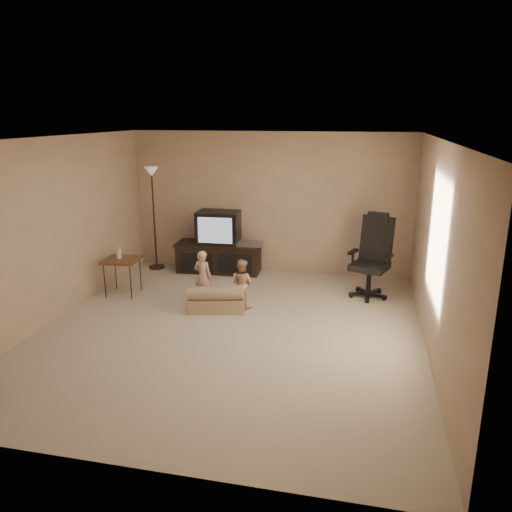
% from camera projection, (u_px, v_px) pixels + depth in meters
% --- Properties ---
extents(floor, '(5.50, 5.50, 0.00)m').
position_uv_depth(floor, '(230.00, 331.00, 6.64)').
color(floor, '#AFA38B').
rests_on(floor, ground).
extents(room_shell, '(5.50, 5.50, 5.50)m').
position_uv_depth(room_shell, '(228.00, 219.00, 6.22)').
color(room_shell, silver).
rests_on(room_shell, floor).
extents(tv_stand, '(1.58, 0.64, 1.12)m').
position_uv_depth(tv_stand, '(219.00, 247.00, 9.04)').
color(tv_stand, black).
rests_on(tv_stand, floor).
extents(office_chair, '(0.78, 0.80, 1.32)m').
position_uv_depth(office_chair, '(371.00, 267.00, 7.81)').
color(office_chair, black).
rests_on(office_chair, floor).
extents(side_table, '(0.57, 0.57, 0.79)m').
position_uv_depth(side_table, '(121.00, 260.00, 7.85)').
color(side_table, brown).
rests_on(side_table, floor).
extents(floor_lamp, '(0.29, 0.29, 1.88)m').
position_uv_depth(floor_lamp, '(153.00, 195.00, 8.99)').
color(floor_lamp, black).
rests_on(floor_lamp, floor).
extents(child_sofa, '(0.89, 0.62, 0.40)m').
position_uv_depth(child_sofa, '(216.00, 300.00, 7.30)').
color(child_sofa, tan).
rests_on(child_sofa, floor).
extents(toddler_left, '(0.35, 0.29, 0.84)m').
position_uv_depth(toddler_left, '(203.00, 278.00, 7.48)').
color(toddler_left, tan).
rests_on(toddler_left, floor).
extents(toddler_right, '(0.41, 0.31, 0.74)m').
position_uv_depth(toddler_right, '(242.00, 283.00, 7.38)').
color(toddler_right, tan).
rests_on(toddler_right, floor).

